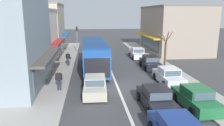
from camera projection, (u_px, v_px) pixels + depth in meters
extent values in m
plane|color=#3F3F42|center=(117.00, 86.00, 18.98)|extent=(140.00, 140.00, 0.00)
cube|color=silver|center=(112.00, 74.00, 22.86)|extent=(0.20, 28.00, 0.01)
cube|color=#A39E96|center=(49.00, 70.00, 24.05)|extent=(5.20, 44.00, 0.14)
cube|color=#A39E96|center=(163.00, 67.00, 25.44)|extent=(2.80, 44.00, 0.12)
cube|color=#4C4742|center=(48.00, 56.00, 18.51)|extent=(1.10, 8.55, 0.20)
cube|color=#425160|center=(44.00, 71.00, 18.75)|extent=(0.06, 7.44, 1.80)
cube|color=silver|center=(25.00, 38.00, 26.81)|extent=(6.98, 8.38, 6.52)
cube|color=maroon|center=(57.00, 42.00, 27.35)|extent=(1.10, 7.71, 0.20)
cube|color=#425160|center=(55.00, 52.00, 27.60)|extent=(0.06, 6.71, 1.80)
cube|color=#A19D92|center=(22.00, 10.00, 26.05)|extent=(7.14, 8.38, 0.24)
cube|color=#B2A38E|center=(40.00, 29.00, 35.41)|extent=(7.09, 8.85, 7.49)
cube|color=#23568E|center=(65.00, 35.00, 36.07)|extent=(1.10, 8.14, 0.20)
cube|color=#425160|center=(63.00, 43.00, 36.32)|extent=(0.06, 7.08, 1.80)
cube|color=gray|center=(38.00, 4.00, 34.55)|extent=(7.25, 8.85, 0.24)
cube|color=gray|center=(174.00, 30.00, 35.63)|extent=(8.03, 12.63, 7.09)
cube|color=gold|center=(147.00, 35.00, 35.34)|extent=(1.10, 11.62, 0.20)
cube|color=#425160|center=(149.00, 43.00, 35.68)|extent=(0.06, 10.11, 1.80)
cube|color=#6E6358|center=(175.00, 7.00, 34.81)|extent=(8.19, 12.63, 0.24)
cube|color=#1E4C99|center=(94.00, 54.00, 24.21)|extent=(2.67, 10.84, 2.70)
cube|color=#425160|center=(94.00, 51.00, 24.12)|extent=(2.71, 10.41, 0.90)
cube|color=black|center=(97.00, 68.00, 19.01)|extent=(2.25, 0.10, 1.76)
cube|color=navy|center=(94.00, 42.00, 23.90)|extent=(2.53, 9.97, 0.12)
cylinder|color=black|center=(83.00, 60.00, 27.58)|extent=(0.28, 0.96, 0.96)
cylinder|color=black|center=(103.00, 59.00, 27.89)|extent=(0.28, 0.96, 0.96)
cylinder|color=black|center=(83.00, 73.00, 21.47)|extent=(0.28, 0.96, 0.96)
cylinder|color=black|center=(108.00, 72.00, 21.78)|extent=(0.28, 0.96, 0.96)
cube|color=black|center=(156.00, 100.00, 14.68)|extent=(1.73, 4.21, 0.72)
cube|color=black|center=(157.00, 92.00, 14.43)|extent=(1.57, 1.81, 0.60)
cube|color=#425160|center=(153.00, 87.00, 15.32)|extent=(1.44, 0.06, 0.51)
cube|color=#425160|center=(161.00, 97.00, 13.54)|extent=(1.40, 0.06, 0.48)
cylinder|color=black|center=(139.00, 97.00, 15.85)|extent=(0.18, 0.62, 0.62)
cylinder|color=black|center=(162.00, 96.00, 16.03)|extent=(0.18, 0.62, 0.62)
cylinder|color=black|center=(148.00, 112.00, 13.41)|extent=(0.18, 0.62, 0.62)
cylinder|color=black|center=(175.00, 111.00, 13.59)|extent=(0.18, 0.62, 0.62)
cube|color=navy|center=(178.00, 123.00, 10.27)|extent=(1.60, 1.84, 0.60)
cube|color=#425160|center=(171.00, 115.00, 11.16)|extent=(1.44, 0.09, 0.51)
cylinder|color=black|center=(182.00, 124.00, 11.89)|extent=(0.19, 0.62, 0.62)
cube|color=#B7B29E|center=(95.00, 88.00, 17.17)|extent=(1.88, 4.26, 0.72)
cube|color=#B7B29E|center=(95.00, 80.00, 16.92)|extent=(1.63, 1.86, 0.60)
cube|color=#425160|center=(95.00, 77.00, 17.82)|extent=(1.44, 0.12, 0.51)
cube|color=#425160|center=(95.00, 84.00, 16.03)|extent=(1.41, 0.12, 0.48)
cylinder|color=black|center=(85.00, 85.00, 18.38)|extent=(0.20, 0.63, 0.62)
cylinder|color=black|center=(105.00, 85.00, 18.49)|extent=(0.20, 0.63, 0.62)
cylinder|color=black|center=(83.00, 96.00, 15.93)|extent=(0.20, 0.63, 0.62)
cylinder|color=black|center=(107.00, 96.00, 16.04)|extent=(0.20, 0.63, 0.62)
cube|color=#1E6638|center=(195.00, 100.00, 14.69)|extent=(1.87, 4.26, 0.72)
cube|color=#1E6638|center=(197.00, 91.00, 14.45)|extent=(1.62, 1.85, 0.60)
cube|color=#425160|center=(190.00, 87.00, 15.34)|extent=(1.44, 0.11, 0.51)
cube|color=#425160|center=(204.00, 97.00, 13.56)|extent=(1.41, 0.11, 0.48)
cylinder|color=black|center=(175.00, 97.00, 15.83)|extent=(0.20, 0.63, 0.62)
cylinder|color=black|center=(197.00, 95.00, 16.07)|extent=(0.20, 0.63, 0.62)
cylinder|color=black|center=(192.00, 112.00, 13.40)|extent=(0.20, 0.63, 0.62)
cylinder|color=black|center=(218.00, 110.00, 13.64)|extent=(0.20, 0.63, 0.62)
cube|color=silver|center=(168.00, 78.00, 19.81)|extent=(1.78, 4.23, 0.72)
cube|color=silver|center=(169.00, 71.00, 19.57)|extent=(1.59, 1.82, 0.60)
cube|color=#425160|center=(165.00, 68.00, 20.46)|extent=(1.44, 0.08, 0.51)
cube|color=#425160|center=(173.00, 74.00, 18.68)|extent=(1.40, 0.08, 0.48)
cylinder|color=black|center=(155.00, 76.00, 20.97)|extent=(0.19, 0.62, 0.62)
cylinder|color=black|center=(172.00, 76.00, 21.18)|extent=(0.19, 0.62, 0.62)
cylinder|color=black|center=(164.00, 85.00, 18.53)|extent=(0.19, 0.62, 0.62)
cylinder|color=black|center=(183.00, 84.00, 18.74)|extent=(0.19, 0.62, 0.62)
cube|color=black|center=(150.00, 64.00, 25.19)|extent=(1.85, 4.25, 0.72)
cube|color=black|center=(151.00, 58.00, 24.95)|extent=(1.62, 1.85, 0.60)
cube|color=#425160|center=(149.00, 57.00, 25.84)|extent=(1.44, 0.11, 0.51)
cube|color=#425160|center=(153.00, 60.00, 24.06)|extent=(1.41, 0.10, 0.48)
cylinder|color=black|center=(140.00, 63.00, 26.40)|extent=(0.20, 0.63, 0.62)
cylinder|color=black|center=(154.00, 63.00, 26.53)|extent=(0.20, 0.63, 0.62)
cylinder|color=black|center=(145.00, 68.00, 23.95)|extent=(0.20, 0.63, 0.62)
cylinder|color=black|center=(160.00, 68.00, 24.08)|extent=(0.20, 0.63, 0.62)
cube|color=silver|center=(137.00, 54.00, 30.92)|extent=(1.80, 4.23, 0.72)
cube|color=silver|center=(138.00, 50.00, 30.67)|extent=(1.59, 1.83, 0.60)
cube|color=#425160|center=(136.00, 49.00, 31.57)|extent=(1.44, 0.09, 0.51)
cube|color=#425160|center=(139.00, 51.00, 29.78)|extent=(1.40, 0.09, 0.48)
cylinder|color=black|center=(130.00, 54.00, 32.11)|extent=(0.19, 0.62, 0.62)
cylinder|color=black|center=(141.00, 54.00, 32.26)|extent=(0.19, 0.62, 0.62)
cylinder|color=black|center=(133.00, 58.00, 29.66)|extent=(0.19, 0.62, 0.62)
cylinder|color=black|center=(145.00, 57.00, 29.81)|extent=(0.19, 0.62, 0.62)
cylinder|color=gray|center=(77.00, 40.00, 34.49)|extent=(0.12, 0.12, 4.20)
cube|color=black|center=(77.00, 29.00, 34.10)|extent=(0.24, 0.24, 0.68)
sphere|color=red|center=(77.00, 27.00, 34.06)|extent=(0.13, 0.13, 0.13)
sphere|color=black|center=(78.00, 29.00, 34.11)|extent=(0.13, 0.13, 0.13)
sphere|color=black|center=(78.00, 30.00, 34.16)|extent=(0.13, 0.13, 0.13)
cylinder|color=brown|center=(165.00, 56.00, 24.64)|extent=(0.24, 0.24, 3.09)
cylinder|color=brown|center=(165.00, 39.00, 24.69)|extent=(0.10, 1.02, 0.70)
cylinder|color=brown|center=(169.00, 37.00, 24.20)|extent=(0.81, 0.10, 1.18)
cylinder|color=brown|center=(167.00, 37.00, 23.82)|extent=(0.10, 0.78, 1.22)
cylinder|color=brown|center=(162.00, 38.00, 24.13)|extent=(1.01, 0.10, 1.05)
cylinder|color=#232838|center=(67.00, 62.00, 25.89)|extent=(0.14, 0.14, 0.84)
cylinder|color=#232838|center=(69.00, 62.00, 25.85)|extent=(0.14, 0.14, 0.84)
cube|color=black|center=(68.00, 56.00, 25.71)|extent=(0.42, 0.34, 0.56)
sphere|color=#9E7051|center=(68.00, 53.00, 25.62)|extent=(0.22, 0.22, 0.22)
cylinder|color=black|center=(66.00, 56.00, 25.77)|extent=(0.09, 0.09, 0.54)
cylinder|color=black|center=(70.00, 56.00, 25.65)|extent=(0.09, 0.09, 0.54)
cube|color=black|center=(70.00, 58.00, 25.69)|extent=(0.18, 0.26, 0.22)
cylinder|color=#232838|center=(58.00, 85.00, 17.57)|extent=(0.14, 0.14, 0.84)
cylinder|color=#232838|center=(60.00, 85.00, 17.59)|extent=(0.14, 0.14, 0.84)
cube|color=black|center=(59.00, 77.00, 17.42)|extent=(0.36, 0.23, 0.56)
sphere|color=brown|center=(58.00, 72.00, 17.33)|extent=(0.22, 0.22, 0.22)
cylinder|color=black|center=(56.00, 77.00, 17.40)|extent=(0.09, 0.09, 0.54)
cylinder|color=black|center=(62.00, 77.00, 17.45)|extent=(0.09, 0.09, 0.54)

